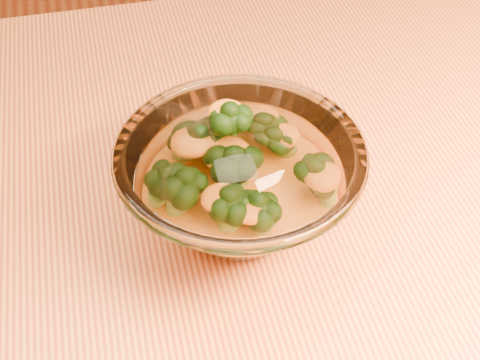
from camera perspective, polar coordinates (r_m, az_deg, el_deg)
table at (r=0.62m, az=11.86°, el=-10.48°), size 1.20×0.80×0.75m
glass_bowl at (r=0.51m, az=0.00°, el=-0.32°), size 0.19×0.19×0.08m
cheese_sauce at (r=0.52m, az=-0.00°, el=-1.68°), size 0.11×0.11×0.03m
broccoli_heap at (r=0.51m, az=-0.57°, el=1.20°), size 0.13×0.11×0.07m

